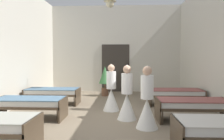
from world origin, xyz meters
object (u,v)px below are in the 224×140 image
at_px(bed_left_row_1, 30,103).
at_px(nurse_mid_aisle, 127,100).
at_px(nurse_near_aisle, 111,94).
at_px(potted_plant, 105,77).
at_px(nurse_far_aisle, 147,106).
at_px(bed_right_row_2, 175,93).
at_px(bed_right_row_1, 193,104).
at_px(bed_left_row_2, 53,92).

height_order(bed_left_row_1, nurse_mid_aisle, nurse_mid_aisle).
relative_size(nurse_near_aisle, potted_plant, 1.12).
bearing_deg(bed_left_row_1, nurse_near_aisle, 25.18).
distance_m(nurse_near_aisle, nurse_far_aisle, 1.91).
xyz_separation_m(bed_left_row_1, nurse_far_aisle, (3.11, -0.65, 0.09)).
distance_m(bed_right_row_2, nurse_mid_aisle, 2.54).
bearing_deg(nurse_far_aisle, potted_plant, -126.76).
relative_size(bed_right_row_1, nurse_far_aisle, 1.28).
bearing_deg(bed_left_row_1, bed_right_row_2, 23.35).
height_order(bed_left_row_1, bed_right_row_2, same).
relative_size(bed_right_row_2, potted_plant, 1.43).
bearing_deg(bed_right_row_2, bed_right_row_1, -90.00).
bearing_deg(bed_left_row_1, potted_plant, 64.72).
distance_m(bed_right_row_1, bed_left_row_2, 4.79).
bearing_deg(bed_left_row_2, bed_left_row_1, -90.00).
bearing_deg(nurse_near_aisle, potted_plant, -80.64).
height_order(nurse_near_aisle, nurse_mid_aisle, same).
distance_m(bed_left_row_1, nurse_mid_aisle, 2.66).
xyz_separation_m(bed_left_row_1, bed_left_row_2, (0.00, 1.90, 0.00)).
distance_m(nurse_far_aisle, potted_plant, 4.59).
bearing_deg(nurse_far_aisle, bed_left_row_1, -65.67).
distance_m(bed_left_row_1, bed_right_row_2, 4.79).
distance_m(bed_left_row_2, nurse_near_aisle, 2.35).
bearing_deg(bed_right_row_2, nurse_far_aisle, -116.92).
distance_m(bed_right_row_1, nurse_near_aisle, 2.45).
distance_m(bed_right_row_1, bed_right_row_2, 1.90).
relative_size(bed_right_row_2, nurse_near_aisle, 1.28).
relative_size(bed_left_row_1, bed_right_row_2, 1.00).
relative_size(bed_right_row_1, nurse_mid_aisle, 1.28).
bearing_deg(nurse_near_aisle, bed_right_row_1, 155.73).
bearing_deg(nurse_mid_aisle, bed_left_row_2, 49.20).
bearing_deg(nurse_far_aisle, nurse_mid_aisle, -111.31).
height_order(nurse_mid_aisle, nurse_far_aisle, same).
height_order(bed_left_row_1, nurse_near_aisle, nurse_near_aisle).
height_order(bed_right_row_2, nurse_near_aisle, nurse_near_aisle).
height_order(bed_left_row_2, nurse_mid_aisle, nurse_mid_aisle).
xyz_separation_m(nurse_mid_aisle, nurse_far_aisle, (0.45, -0.71, 0.00)).
bearing_deg(bed_left_row_1, nurse_far_aisle, -11.78).
bearing_deg(bed_right_row_1, bed_right_row_2, 90.00).
height_order(bed_right_row_1, potted_plant, potted_plant).
xyz_separation_m(bed_left_row_2, bed_right_row_2, (4.40, 0.00, 0.00)).
bearing_deg(nurse_near_aisle, nurse_far_aisle, 119.49).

